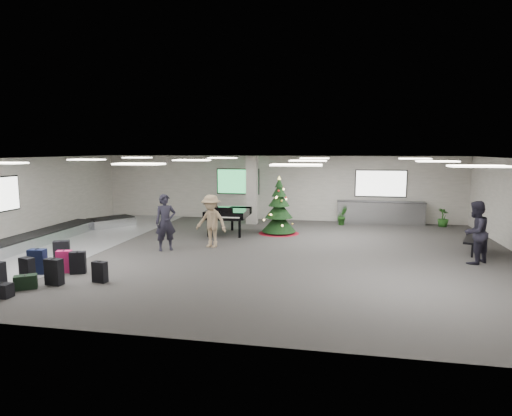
% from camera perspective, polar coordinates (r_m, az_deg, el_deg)
% --- Properties ---
extents(ground, '(18.00, 18.00, 0.00)m').
position_cam_1_polar(ground, '(14.88, -1.00, -5.82)').
color(ground, '#363331').
rests_on(ground, ground).
extents(room_envelope, '(18.02, 14.02, 3.21)m').
position_cam_1_polar(room_envelope, '(15.24, -1.91, 3.38)').
color(room_envelope, '#A7A398').
rests_on(room_envelope, ground).
extents(baggage_carousel, '(2.28, 9.71, 0.43)m').
position_cam_1_polar(baggage_carousel, '(18.04, -26.28, -3.53)').
color(baggage_carousel, silver).
rests_on(baggage_carousel, ground).
extents(service_counter, '(4.05, 0.65, 1.08)m').
position_cam_1_polar(service_counter, '(21.11, 16.24, -0.57)').
color(service_counter, silver).
rests_on(service_counter, ground).
extents(suitcase_0, '(0.45, 0.33, 0.64)m').
position_cam_1_polar(suitcase_0, '(13.18, -28.21, -7.17)').
color(suitcase_0, black).
rests_on(suitcase_0, ground).
extents(suitcase_1, '(0.47, 0.28, 0.71)m').
position_cam_1_polar(suitcase_1, '(12.43, -25.32, -7.69)').
color(suitcase_1, black).
rests_on(suitcase_1, ground).
extents(pink_suitcase, '(0.46, 0.35, 0.66)m').
position_cam_1_polar(pink_suitcase, '(13.51, -24.18, -6.53)').
color(pink_suitcase, '#D01B5F').
rests_on(pink_suitcase, ground).
extents(suitcase_3, '(0.48, 0.37, 0.65)m').
position_cam_1_polar(suitcase_3, '(13.25, -22.65, -6.73)').
color(suitcase_3, black).
rests_on(suitcase_3, ground).
extents(navy_suitcase, '(0.49, 0.33, 0.73)m').
position_cam_1_polar(navy_suitcase, '(13.69, -27.11, -6.37)').
color(navy_suitcase, black).
rests_on(navy_suitcase, ground).
extents(green_duffel, '(0.59, 0.51, 0.37)m').
position_cam_1_polar(green_duffel, '(12.43, -28.37, -8.68)').
color(green_duffel, black).
rests_on(green_duffel, ground).
extents(suitcase_7, '(0.42, 0.27, 0.58)m').
position_cam_1_polar(suitcase_7, '(12.20, -20.10, -8.00)').
color(suitcase_7, black).
rests_on(suitcase_7, ground).
extents(suitcase_8, '(0.54, 0.46, 0.71)m').
position_cam_1_polar(suitcase_8, '(14.69, -24.48, -5.32)').
color(suitcase_8, black).
rests_on(suitcase_8, ground).
extents(black_duffel, '(0.52, 0.29, 0.36)m').
position_cam_1_polar(black_duffel, '(12.04, -30.87, -9.41)').
color(black_duffel, black).
rests_on(black_duffel, ground).
extents(christmas_tree, '(1.71, 1.71, 2.43)m').
position_cam_1_polar(christmas_tree, '(17.94, 3.08, -0.78)').
color(christmas_tree, maroon).
rests_on(christmas_tree, ground).
extents(grand_piano, '(1.71, 2.16, 1.21)m').
position_cam_1_polar(grand_piano, '(17.82, -3.79, -0.74)').
color(grand_piano, black).
rests_on(grand_piano, ground).
extents(bench, '(1.11, 1.79, 1.07)m').
position_cam_1_polar(bench, '(16.35, 27.48, -3.30)').
color(bench, black).
rests_on(bench, ground).
extents(traveler_a, '(0.86, 0.79, 1.98)m').
position_cam_1_polar(traveler_a, '(15.20, -11.97, -1.90)').
color(traveler_a, black).
rests_on(traveler_a, ground).
extents(traveler_b, '(1.38, 1.02, 1.90)m').
position_cam_1_polar(traveler_b, '(15.44, -5.99, -1.76)').
color(traveler_b, '#9B8060').
rests_on(traveler_b, ground).
extents(traveler_bench, '(1.20, 1.19, 1.95)m').
position_cam_1_polar(traveler_bench, '(14.78, 27.17, -2.91)').
color(traveler_bench, black).
rests_on(traveler_bench, ground).
extents(potted_plant_left, '(0.57, 0.53, 0.83)m').
position_cam_1_polar(potted_plant_left, '(20.38, 11.44, -1.08)').
color(potted_plant_left, '#174716').
rests_on(potted_plant_left, ground).
extents(potted_plant_right, '(0.67, 0.67, 0.85)m').
position_cam_1_polar(potted_plant_right, '(21.31, 23.68, -1.17)').
color(potted_plant_right, '#174716').
rests_on(potted_plant_right, ground).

